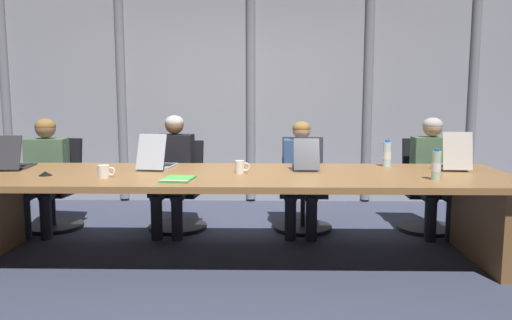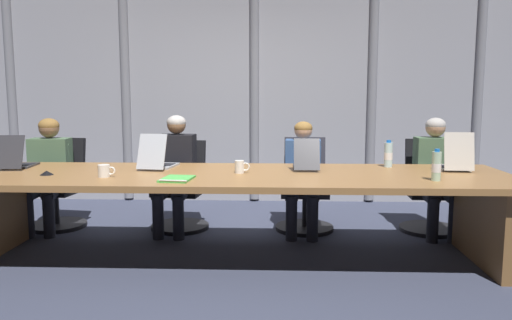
% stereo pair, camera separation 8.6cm
% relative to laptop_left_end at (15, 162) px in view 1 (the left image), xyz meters
% --- Properties ---
extents(ground_plane, '(15.04, 15.04, 0.00)m').
position_rel_laptop_left_end_xyz_m(ground_plane, '(1.94, -0.25, -0.80)').
color(ground_plane, '#383D51').
extents(conference_table, '(4.63, 1.24, 0.74)m').
position_rel_laptop_left_end_xyz_m(conference_table, '(1.94, -0.25, -0.19)').
color(conference_table, olive).
rests_on(conference_table, ground_plane).
extents(curtain_backdrop, '(7.52, 0.17, 2.88)m').
position_rel_laptop_left_end_xyz_m(curtain_backdrop, '(1.94, 2.18, 0.64)').
color(curtain_backdrop, '#9999A0').
rests_on(curtain_backdrop, ground_plane).
extents(laptop_left_end, '(0.26, 0.46, 0.30)m').
position_rel_laptop_left_end_xyz_m(laptop_left_end, '(0.00, 0.00, 0.00)').
color(laptop_left_end, '#2D2D33').
rests_on(laptop_left_end, conference_table).
extents(laptop_left_mid, '(0.30, 0.48, 0.31)m').
position_rel_laptop_left_end_xyz_m(laptop_left_mid, '(1.26, 0.03, 0.00)').
color(laptop_left_mid, '#A8ADB7').
rests_on(laptop_left_mid, conference_table).
extents(laptop_center, '(0.23, 0.45, 0.28)m').
position_rel_laptop_left_end_xyz_m(laptop_center, '(2.57, 0.05, -0.00)').
color(laptop_center, '#2D2D33').
rests_on(laptop_center, conference_table).
extents(laptop_right_mid, '(0.27, 0.43, 0.34)m').
position_rel_laptop_left_end_xyz_m(laptop_right_mid, '(3.86, 0.03, 0.01)').
color(laptop_right_mid, beige).
rests_on(laptop_right_mid, conference_table).
extents(office_chair_left_end, '(0.60, 0.60, 0.93)m').
position_rel_laptop_left_end_xyz_m(office_chair_left_end, '(0.01, 0.78, -0.46)').
color(office_chair_left_end, black).
rests_on(office_chair_left_end, ground_plane).
extents(office_chair_left_mid, '(0.60, 0.60, 0.91)m').
position_rel_laptop_left_end_xyz_m(office_chair_left_mid, '(1.31, 0.78, -0.46)').
color(office_chair_left_mid, black).
rests_on(office_chair_left_mid, ground_plane).
extents(office_chair_center, '(0.60, 0.60, 0.94)m').
position_rel_laptop_left_end_xyz_m(office_chair_center, '(2.61, 0.79, -0.45)').
color(office_chair_center, '#2D2D38').
rests_on(office_chair_center, ground_plane).
extents(office_chair_right_mid, '(0.60, 0.60, 0.93)m').
position_rel_laptop_left_end_xyz_m(office_chair_right_mid, '(3.89, 0.79, -0.46)').
color(office_chair_right_mid, black).
rests_on(office_chair_right_mid, ground_plane).
extents(person_left_end, '(0.43, 0.56, 1.15)m').
position_rel_laptop_left_end_xyz_m(person_left_end, '(-0.02, 0.63, -0.14)').
color(person_left_end, '#4C6B4C').
rests_on(person_left_end, ground_plane).
extents(person_left_mid, '(0.40, 0.56, 1.18)m').
position_rel_laptop_left_end_xyz_m(person_left_mid, '(1.29, 0.63, -0.14)').
color(person_left_mid, black).
rests_on(person_left_mid, ground_plane).
extents(person_center, '(0.38, 0.56, 1.12)m').
position_rel_laptop_left_end_xyz_m(person_center, '(2.58, 0.62, -0.17)').
color(person_center, '#335184').
rests_on(person_center, ground_plane).
extents(person_right_mid, '(0.39, 0.55, 1.16)m').
position_rel_laptop_left_end_xyz_m(person_right_mid, '(3.90, 0.63, -0.14)').
color(person_right_mid, '#4C6B4C').
rests_on(person_right_mid, ground_plane).
extents(water_bottle_primary, '(0.07, 0.07, 0.24)m').
position_rel_laptop_left_end_xyz_m(water_bottle_primary, '(3.53, -0.54, 0.05)').
color(water_bottle_primary, '#ADD1B2').
rests_on(water_bottle_primary, conference_table).
extents(water_bottle_secondary, '(0.07, 0.07, 0.24)m').
position_rel_laptop_left_end_xyz_m(water_bottle_secondary, '(3.32, 0.18, 0.05)').
color(water_bottle_secondary, silver).
rests_on(water_bottle_secondary, conference_table).
extents(coffee_mug_near, '(0.14, 0.09, 0.10)m').
position_rel_laptop_left_end_xyz_m(coffee_mug_near, '(0.94, -0.47, -0.01)').
color(coffee_mug_near, white).
rests_on(coffee_mug_near, conference_table).
extents(coffee_mug_far, '(0.13, 0.08, 0.11)m').
position_rel_laptop_left_end_xyz_m(coffee_mug_far, '(2.01, -0.23, -0.01)').
color(coffee_mug_far, white).
rests_on(coffee_mug_far, conference_table).
extents(conference_mic_left_side, '(0.11, 0.11, 0.03)m').
position_rel_laptop_left_end_xyz_m(conference_mic_left_side, '(0.44, -0.38, -0.04)').
color(conference_mic_left_side, black).
rests_on(conference_mic_left_side, conference_table).
extents(spiral_notepad, '(0.25, 0.33, 0.03)m').
position_rel_laptop_left_end_xyz_m(spiral_notepad, '(1.55, -0.58, -0.05)').
color(spiral_notepad, '#4CB74C').
rests_on(spiral_notepad, conference_table).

